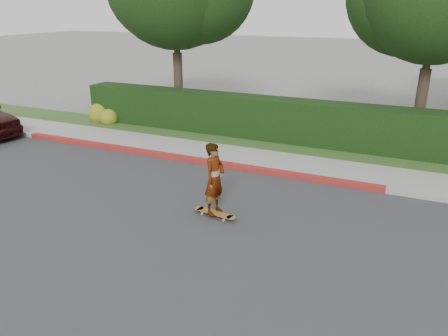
% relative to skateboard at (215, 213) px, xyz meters
% --- Properties ---
extents(ground, '(120.00, 120.00, 0.00)m').
position_rel_skateboard_xyz_m(ground, '(2.36, -1.09, -0.09)').
color(ground, slate).
rests_on(ground, ground).
extents(road, '(60.00, 8.00, 0.01)m').
position_rel_skateboard_xyz_m(road, '(2.36, -1.09, -0.09)').
color(road, '#2D2D30').
rests_on(road, ground).
extents(curb_far, '(60.00, 0.20, 0.15)m').
position_rel_skateboard_xyz_m(curb_far, '(2.36, 3.01, -0.02)').
color(curb_far, '#9E9E99').
rests_on(curb_far, ground).
extents(curb_red_section, '(12.00, 0.21, 0.15)m').
position_rel_skateboard_xyz_m(curb_red_section, '(-2.64, 3.01, -0.02)').
color(curb_red_section, maroon).
rests_on(curb_red_section, ground).
extents(sidewalk_far, '(60.00, 1.60, 0.12)m').
position_rel_skateboard_xyz_m(sidewalk_far, '(2.36, 3.91, -0.03)').
color(sidewalk_far, gray).
rests_on(sidewalk_far, ground).
extents(planting_strip, '(60.00, 1.60, 0.10)m').
position_rel_skateboard_xyz_m(planting_strip, '(2.36, 5.51, -0.04)').
color(planting_strip, '#2D4C1E').
rests_on(planting_strip, ground).
extents(hedge, '(15.00, 1.00, 1.50)m').
position_rel_skateboard_xyz_m(hedge, '(-0.64, 6.11, 0.66)').
color(hedge, black).
rests_on(hedge, ground).
extents(flowering_shrub, '(1.40, 1.00, 0.90)m').
position_rel_skateboard_xyz_m(flowering_shrub, '(-7.64, 5.65, 0.24)').
color(flowering_shrub, '#2D4C19').
rests_on(flowering_shrub, ground).
extents(skateboard, '(1.09, 0.36, 0.10)m').
position_rel_skateboard_xyz_m(skateboard, '(0.00, 0.00, 0.00)').
color(skateboard, gold).
rests_on(skateboard, ground).
extents(skateboarder, '(0.46, 0.63, 1.62)m').
position_rel_skateboard_xyz_m(skateboarder, '(0.00, 0.00, 0.82)').
color(skateboarder, white).
rests_on(skateboarder, skateboard).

